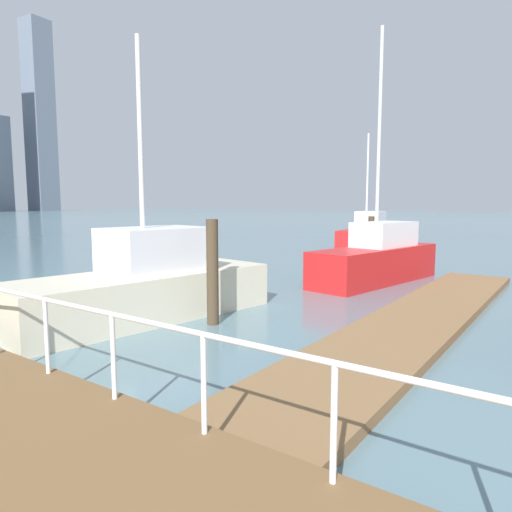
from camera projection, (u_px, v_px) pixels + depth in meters
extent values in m
plane|color=slate|center=(16.00, 300.00, 13.10)|extent=(300.00, 300.00, 0.00)
cube|color=olive|center=(417.00, 321.00, 10.50)|extent=(14.99, 2.00, 0.18)
cylinder|color=white|center=(334.00, 424.00, 3.85)|extent=(0.06, 0.06, 1.05)
cylinder|color=white|center=(204.00, 384.00, 4.69)|extent=(0.06, 0.06, 1.05)
cylinder|color=white|center=(113.00, 357.00, 5.53)|extent=(0.06, 0.06, 1.05)
cylinder|color=white|center=(47.00, 337.00, 6.37)|extent=(0.06, 0.06, 1.05)
cylinder|color=white|center=(203.00, 334.00, 4.63)|extent=(0.06, 29.12, 0.06)
cylinder|color=#473826|center=(167.00, 286.00, 11.04)|extent=(0.25, 0.25, 1.54)
cylinder|color=#473826|center=(212.00, 272.00, 10.41)|extent=(0.27, 0.27, 2.41)
cylinder|color=#473826|center=(371.00, 241.00, 20.43)|extent=(0.27, 0.27, 2.18)
cube|color=beige|center=(145.00, 295.00, 11.07)|extent=(6.66, 3.07, 1.10)
cube|color=white|center=(155.00, 250.00, 11.18)|extent=(2.61, 2.05, 1.07)
cylinder|color=silver|center=(141.00, 157.00, 10.70)|extent=(0.12, 0.12, 5.46)
cube|color=red|center=(375.00, 265.00, 16.05)|extent=(6.09, 2.64, 1.23)
cube|color=white|center=(384.00, 234.00, 16.31)|extent=(2.71, 1.74, 0.87)
cylinder|color=silver|center=(379.00, 140.00, 15.55)|extent=(0.12, 0.12, 7.35)
cube|color=red|center=(366.00, 239.00, 26.89)|extent=(6.15, 2.17, 1.27)
cube|color=white|center=(371.00, 220.00, 27.53)|extent=(2.38, 1.50, 1.00)
cylinder|color=silver|center=(367.00, 182.00, 26.51)|extent=(0.12, 0.12, 5.44)
cube|color=slate|center=(40.00, 117.00, 161.49)|extent=(8.37, 8.33, 65.44)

